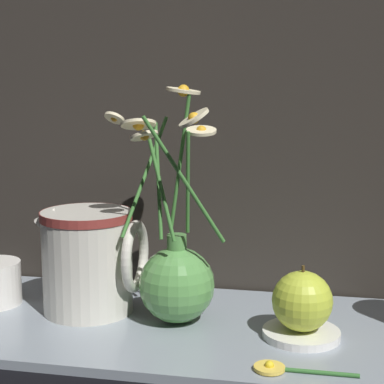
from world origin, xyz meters
name	(u,v)px	position (x,y,z in m)	size (l,w,h in m)	color
ground_plane	(199,333)	(0.00, 0.00, 0.00)	(6.00, 6.00, 0.00)	black
shelf	(199,329)	(0.00, 0.00, 0.01)	(0.81, 0.31, 0.01)	gray
vase_with_flowers	(176,275)	(-0.03, 0.01, 0.08)	(0.19, 0.19, 0.32)	#59994C
ceramic_pitcher	(89,257)	(-0.16, 0.02, 0.09)	(0.15, 0.13, 0.16)	beige
saucer_plate	(301,334)	(0.14, -0.02, 0.02)	(0.10, 0.10, 0.01)	white
orange_fruit	(302,301)	(0.14, -0.02, 0.06)	(0.08, 0.08, 0.09)	#B7C638
loose_daisy	(282,369)	(0.12, -0.12, 0.02)	(0.12, 0.04, 0.01)	#336B2D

